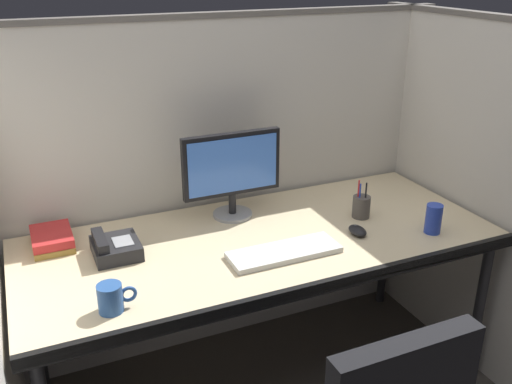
{
  "coord_description": "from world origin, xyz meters",
  "views": [
    {
      "loc": [
        -0.83,
        -1.54,
        1.78
      ],
      "look_at": [
        0.0,
        0.35,
        0.92
      ],
      "focal_mm": 39.57,
      "sensor_mm": 36.0,
      "label": 1
    }
  ],
  "objects_px": {
    "book_stack": "(52,239)",
    "pen_cup": "(361,207)",
    "desk": "(262,250)",
    "desk_phone": "(115,247)",
    "soda_can": "(433,219)",
    "coffee_mug": "(111,298)",
    "monitor_center": "(232,169)",
    "computer_mouse": "(358,231)",
    "keyboard_main": "(284,252)"
  },
  "relations": [
    {
      "from": "book_stack",
      "to": "pen_cup",
      "type": "relative_size",
      "value": 1.26
    },
    {
      "from": "desk",
      "to": "book_stack",
      "type": "distance_m",
      "value": 0.82
    },
    {
      "from": "desk_phone",
      "to": "book_stack",
      "type": "bearing_deg",
      "value": 139.88
    },
    {
      "from": "soda_can",
      "to": "coffee_mug",
      "type": "relative_size",
      "value": 0.97
    },
    {
      "from": "desk",
      "to": "monitor_center",
      "type": "xyz_separation_m",
      "value": [
        -0.03,
        0.25,
        0.27
      ]
    },
    {
      "from": "desk",
      "to": "computer_mouse",
      "type": "relative_size",
      "value": 19.79
    },
    {
      "from": "computer_mouse",
      "to": "desk_phone",
      "type": "xyz_separation_m",
      "value": [
        -0.93,
        0.22,
        0.02
      ]
    },
    {
      "from": "pen_cup",
      "to": "book_stack",
      "type": "bearing_deg",
      "value": 168.11
    },
    {
      "from": "pen_cup",
      "to": "desk_phone",
      "type": "relative_size",
      "value": 0.89
    },
    {
      "from": "keyboard_main",
      "to": "computer_mouse",
      "type": "bearing_deg",
      "value": 5.23
    },
    {
      "from": "desk",
      "to": "monitor_center",
      "type": "distance_m",
      "value": 0.37
    },
    {
      "from": "desk_phone",
      "to": "desk",
      "type": "bearing_deg",
      "value": -10.51
    },
    {
      "from": "monitor_center",
      "to": "keyboard_main",
      "type": "distance_m",
      "value": 0.45
    },
    {
      "from": "desk_phone",
      "to": "computer_mouse",
      "type": "bearing_deg",
      "value": -13.47
    },
    {
      "from": "monitor_center",
      "to": "keyboard_main",
      "type": "xyz_separation_m",
      "value": [
        0.05,
        -0.4,
        -0.2
      ]
    },
    {
      "from": "keyboard_main",
      "to": "soda_can",
      "type": "bearing_deg",
      "value": -6.8
    },
    {
      "from": "pen_cup",
      "to": "coffee_mug",
      "type": "relative_size",
      "value": 1.34
    },
    {
      "from": "keyboard_main",
      "to": "coffee_mug",
      "type": "distance_m",
      "value": 0.67
    },
    {
      "from": "keyboard_main",
      "to": "monitor_center",
      "type": "bearing_deg",
      "value": 96.97
    },
    {
      "from": "book_stack",
      "to": "desk_phone",
      "type": "distance_m",
      "value": 0.27
    },
    {
      "from": "computer_mouse",
      "to": "desk_phone",
      "type": "height_order",
      "value": "desk_phone"
    },
    {
      "from": "desk",
      "to": "pen_cup",
      "type": "height_order",
      "value": "pen_cup"
    },
    {
      "from": "desk",
      "to": "desk_phone",
      "type": "bearing_deg",
      "value": 169.49
    },
    {
      "from": "book_stack",
      "to": "monitor_center",
      "type": "bearing_deg",
      "value": -2.11
    },
    {
      "from": "book_stack",
      "to": "keyboard_main",
      "type": "bearing_deg",
      "value": -28.49
    },
    {
      "from": "book_stack",
      "to": "coffee_mug",
      "type": "relative_size",
      "value": 1.7
    },
    {
      "from": "desk",
      "to": "pen_cup",
      "type": "xyz_separation_m",
      "value": [
        0.48,
        0.02,
        0.1
      ]
    },
    {
      "from": "soda_can",
      "to": "monitor_center",
      "type": "bearing_deg",
      "value": 145.09
    },
    {
      "from": "desk",
      "to": "pen_cup",
      "type": "relative_size",
      "value": 11.22
    },
    {
      "from": "computer_mouse",
      "to": "coffee_mug",
      "type": "distance_m",
      "value": 1.02
    },
    {
      "from": "coffee_mug",
      "to": "desk_phone",
      "type": "bearing_deg",
      "value": 77.84
    },
    {
      "from": "desk_phone",
      "to": "monitor_center",
      "type": "bearing_deg",
      "value": 15.4
    },
    {
      "from": "computer_mouse",
      "to": "coffee_mug",
      "type": "height_order",
      "value": "coffee_mug"
    },
    {
      "from": "computer_mouse",
      "to": "soda_can",
      "type": "relative_size",
      "value": 0.79
    },
    {
      "from": "keyboard_main",
      "to": "pen_cup",
      "type": "height_order",
      "value": "pen_cup"
    },
    {
      "from": "desk",
      "to": "monitor_center",
      "type": "bearing_deg",
      "value": 96.12
    },
    {
      "from": "book_stack",
      "to": "desk",
      "type": "bearing_deg",
      "value": -19.93
    },
    {
      "from": "keyboard_main",
      "to": "computer_mouse",
      "type": "distance_m",
      "value": 0.35
    },
    {
      "from": "soda_can",
      "to": "book_stack",
      "type": "relative_size",
      "value": 0.57
    },
    {
      "from": "monitor_center",
      "to": "coffee_mug",
      "type": "relative_size",
      "value": 3.41
    },
    {
      "from": "desk",
      "to": "book_stack",
      "type": "relative_size",
      "value": 8.88
    },
    {
      "from": "desk",
      "to": "book_stack",
      "type": "bearing_deg",
      "value": 160.07
    },
    {
      "from": "desk",
      "to": "keyboard_main",
      "type": "height_order",
      "value": "keyboard_main"
    },
    {
      "from": "monitor_center",
      "to": "pen_cup",
      "type": "height_order",
      "value": "monitor_center"
    },
    {
      "from": "pen_cup",
      "to": "desk_phone",
      "type": "bearing_deg",
      "value": 175.19
    },
    {
      "from": "computer_mouse",
      "to": "monitor_center",
      "type": "bearing_deg",
      "value": 136.92
    },
    {
      "from": "soda_can",
      "to": "desk_phone",
      "type": "xyz_separation_m",
      "value": [
        -1.22,
        0.33,
        -0.03
      ]
    },
    {
      "from": "soda_can",
      "to": "coffee_mug",
      "type": "bearing_deg",
      "value": -178.68
    },
    {
      "from": "pen_cup",
      "to": "keyboard_main",
      "type": "bearing_deg",
      "value": -159.68
    },
    {
      "from": "soda_can",
      "to": "desk_phone",
      "type": "height_order",
      "value": "soda_can"
    }
  ]
}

